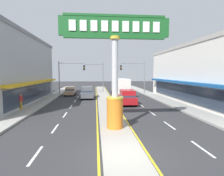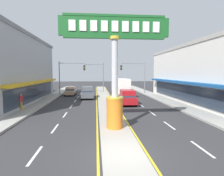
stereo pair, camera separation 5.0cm
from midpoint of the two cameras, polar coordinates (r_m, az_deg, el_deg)
The scene contains 15 objects.
ground_plane at distance 9.65m, azimuth 3.50°, elevation -20.38°, with size 160.00×160.00×0.00m, color #303033.
median_strip at distance 26.97m, azimuth -2.31°, elevation -3.82°, with size 2.14×52.00×0.14m, color #A39E93.
sidewalk_left at distance 26.07m, azimuth -22.02°, elevation -4.43°, with size 2.42×60.00×0.18m, color #9E9B93.
sidewalk_right at distance 26.97m, azimuth 17.16°, elevation -3.99°, with size 2.42×60.00×0.18m, color #9E9B93.
lane_markings at distance 25.65m, azimuth -2.16°, elevation -4.42°, with size 8.88×52.00×0.01m.
district_sign at distance 12.81m, azimuth 0.81°, elevation 6.00°, with size 7.64×1.23×7.95m.
storefront_right at distance 28.08m, azimuth 28.84°, elevation 3.89°, with size 9.59×24.02×7.91m.
traffic_light_left_side at distance 34.65m, azimuth -13.50°, elevation 4.89°, with size 4.86×0.46×6.20m.
traffic_light_right_side at distance 35.12m, azimuth 7.39°, elevation 4.97°, with size 4.86×0.46×6.20m.
traffic_light_median_far at distance 38.34m, azimuth -5.13°, elevation 4.90°, with size 4.20×0.46×6.20m.
box_truck_near_right_lane at distance 31.24m, azimuth 2.45°, elevation 0.35°, with size 2.57×7.01×3.12m.
suv_far_right_lane at distance 29.45m, azimuth -7.88°, elevation -1.35°, with size 2.12×4.68×1.90m.
sedan_near_left_lane at distance 34.28m, azimuth -13.04°, elevation -0.89°, with size 1.86×4.31×1.53m.
suv_mid_left_lane at distance 23.62m, azimuth 4.74°, elevation -2.83°, with size 2.04×4.64×1.90m.
pedestrian_far_side at distance 21.82m, azimuth -26.86°, elevation -3.55°, with size 0.39×0.46×1.69m.
Camera 1 is at (-1.37, -8.63, 4.10)m, focal length 29.06 mm.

